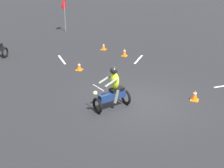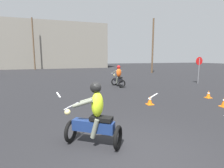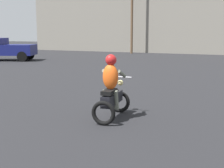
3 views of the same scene
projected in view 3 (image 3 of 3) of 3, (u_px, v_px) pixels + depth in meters
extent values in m
torus|color=black|center=(119.00, 102.00, 8.62)|extent=(0.61, 0.15, 0.60)
torus|color=black|center=(103.00, 113.00, 7.41)|extent=(0.61, 0.15, 0.60)
cube|color=black|center=(112.00, 99.00, 7.98)|extent=(0.34, 1.12, 0.28)
cube|color=black|center=(109.00, 92.00, 7.73)|extent=(0.31, 0.58, 0.10)
cylinder|color=silver|center=(119.00, 77.00, 8.46)|extent=(0.70, 0.10, 0.04)
sphere|color=#F2E08C|center=(120.00, 83.00, 8.61)|extent=(0.17, 0.17, 0.16)
ellipsoid|color=#EA5919|center=(110.00, 77.00, 7.77)|extent=(0.42, 0.32, 0.64)
cylinder|color=slate|center=(122.00, 74.00, 7.98)|extent=(0.14, 0.55, 0.27)
cylinder|color=slate|center=(107.00, 73.00, 8.10)|extent=(0.14, 0.55, 0.27)
cylinder|color=slate|center=(116.00, 100.00, 7.84)|extent=(0.14, 0.26, 0.51)
cylinder|color=slate|center=(106.00, 99.00, 7.93)|extent=(0.14, 0.26, 0.51)
sphere|color=red|center=(111.00, 60.00, 7.74)|extent=(0.30, 0.30, 0.28)
cylinder|color=black|center=(29.00, 55.00, 24.89)|extent=(0.80, 0.50, 0.76)
cylinder|color=black|center=(22.00, 57.00, 23.22)|extent=(0.80, 0.50, 0.76)
cube|color=navy|center=(19.00, 50.00, 24.01)|extent=(2.92, 2.62, 0.80)
cylinder|color=brown|center=(132.00, 6.00, 31.18)|extent=(0.24, 0.24, 9.41)
cube|color=gray|center=(158.00, 10.00, 36.76)|extent=(27.69, 10.02, 9.51)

